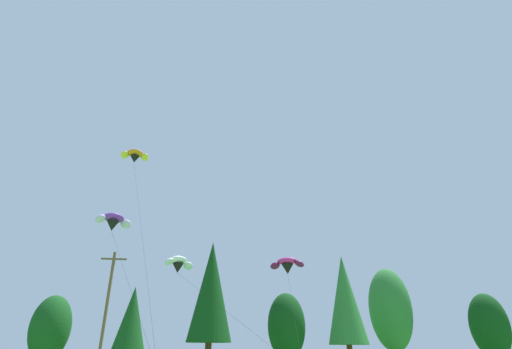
# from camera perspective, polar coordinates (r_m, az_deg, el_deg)

# --- Properties ---
(treeline_tree_d) EXTENTS (4.08, 4.08, 8.45)m
(treeline_tree_d) POSITION_cam_1_polar(r_m,az_deg,el_deg) (48.80, -28.09, -19.38)
(treeline_tree_d) COLOR #472D19
(treeline_tree_d) RESTS_ON ground_plane
(treeline_tree_e) EXTENTS (3.72, 3.72, 9.64)m
(treeline_tree_e) POSITION_cam_1_polar(r_m,az_deg,el_deg) (47.51, -17.91, -19.77)
(treeline_tree_e) COLOR #472D19
(treeline_tree_e) RESTS_ON ground_plane
(treeline_tree_f) EXTENTS (4.77, 4.77, 14.39)m
(treeline_tree_f) POSITION_cam_1_polar(r_m,az_deg,el_deg) (44.57, -6.66, -16.60)
(treeline_tree_f) COLOR #472D19
(treeline_tree_f) RESTS_ON ground_plane
(treeline_tree_g) EXTENTS (4.27, 4.27, 9.16)m
(treeline_tree_g) POSITION_cam_1_polar(r_m,az_deg,el_deg) (47.37, 4.52, -21.39)
(treeline_tree_g) COLOR #472D19
(treeline_tree_g) RESTS_ON ground_plane
(treeline_tree_h) EXTENTS (4.66, 4.66, 13.93)m
(treeline_tree_h) POSITION_cam_1_polar(r_m,az_deg,el_deg) (50.31, 12.99, -17.43)
(treeline_tree_h) COLOR #472D19
(treeline_tree_h) RESTS_ON ground_plane
(treeline_tree_i) EXTENTS (5.30, 5.30, 12.97)m
(treeline_tree_i) POSITION_cam_1_polar(r_m,az_deg,el_deg) (55.14, 19.21, -18.26)
(treeline_tree_i) COLOR #472D19
(treeline_tree_i) RESTS_ON ground_plane
(treeline_tree_j) EXTENTS (4.33, 4.33, 9.36)m
(treeline_tree_j) POSITION_cam_1_polar(r_m,az_deg,el_deg) (56.30, 31.20, -18.56)
(treeline_tree_j) COLOR #472D19
(treeline_tree_j) RESTS_ON ground_plane
(utility_pole) EXTENTS (2.20, 0.26, 10.91)m
(utility_pole) POSITION_cam_1_polar(r_m,az_deg,el_deg) (36.54, -21.33, -18.60)
(utility_pole) COLOR brown
(utility_pole) RESTS_ON ground_plane
(parafoil_kite_high_purple) EXTENTS (7.18, 7.31, 12.50)m
(parafoil_kite_high_purple) POSITION_cam_1_polar(r_m,az_deg,el_deg) (36.58, -20.33, -6.54)
(parafoil_kite_high_purple) COLOR purple
(parafoil_kite_mid_magenta) EXTENTS (3.83, 13.83, 10.37)m
(parafoil_kite_mid_magenta) POSITION_cam_1_polar(r_m,az_deg,el_deg) (41.81, 4.63, -13.16)
(parafoil_kite_mid_magenta) COLOR #D12893
(parafoil_kite_far_orange) EXTENTS (7.66, 13.69, 22.60)m
(parafoil_kite_far_orange) POSITION_cam_1_polar(r_m,az_deg,el_deg) (46.70, -17.45, 2.61)
(parafoil_kite_far_orange) COLOR orange
(parafoil_kite_low_white) EXTENTS (10.82, 13.09, 10.04)m
(parafoil_kite_low_white) POSITION_cam_1_polar(r_m,az_deg,el_deg) (40.02, -11.37, -12.83)
(parafoil_kite_low_white) COLOR white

